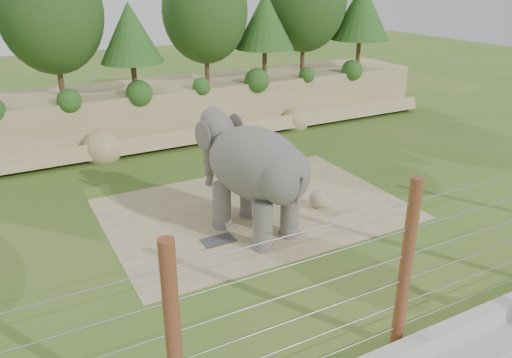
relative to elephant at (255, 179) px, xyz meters
name	(u,v)px	position (x,y,z in m)	size (l,w,h in m)	color
ground	(288,252)	(0.24, -1.61, -1.78)	(90.00, 90.00, 0.00)	#3B651D
back_embankment	(161,55)	(0.83, 11.07, 2.19)	(30.00, 5.52, 8.77)	#9D8759
dirt_patch	(255,209)	(0.74, 1.39, -1.77)	(10.00, 7.00, 0.02)	#9B8664
drain_grate	(218,240)	(-1.32, -0.05, -1.74)	(1.00, 0.60, 0.03)	#262628
elephant	(255,179)	(0.00, 0.00, 0.00)	(1.88, 4.39, 3.55)	slate
stone_ball	(318,199)	(2.72, 0.47, -1.44)	(0.63, 0.63, 0.63)	gray
retaining_wall	(413,350)	(0.24, -6.61, -1.53)	(26.00, 0.35, 0.50)	#B6B2A8
barrier_fence	(406,268)	(0.24, -6.11, 0.22)	(20.26, 0.26, 4.00)	#602718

